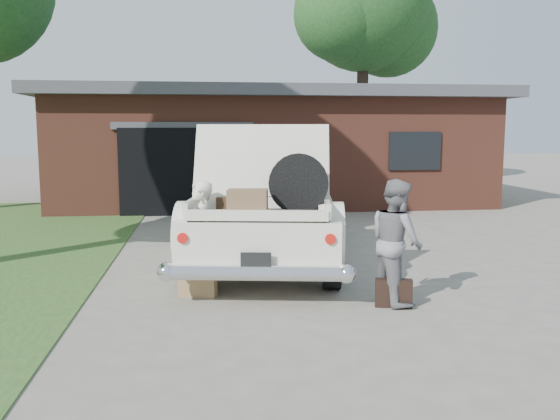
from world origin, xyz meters
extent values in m
plane|color=gray|center=(0.00, 0.00, 0.00)|extent=(90.00, 90.00, 0.00)
cube|color=brown|center=(1.00, 11.50, 1.50)|extent=(12.00, 7.00, 3.00)
cube|color=#4C4C51|center=(1.00, 11.50, 3.15)|extent=(12.80, 7.80, 0.30)
cube|color=black|center=(-1.50, 8.05, 1.10)|extent=(3.20, 0.30, 2.20)
cube|color=#4C4C51|center=(-1.50, 7.98, 2.25)|extent=(3.50, 0.12, 0.18)
cube|color=black|center=(4.50, 7.98, 1.60)|extent=(1.40, 0.08, 1.00)
cylinder|color=#38281E|center=(5.16, 15.81, 2.77)|extent=(0.44, 0.44, 5.54)
sphere|color=#2B5E26|center=(5.16, 15.81, 6.92)|extent=(5.11, 5.11, 5.11)
sphere|color=#2B5E26|center=(6.31, 16.32, 6.13)|extent=(3.83, 3.83, 3.83)
sphere|color=#2B5E26|center=(4.14, 15.17, 6.43)|extent=(3.58, 3.58, 3.58)
cube|color=beige|center=(0.07, 2.63, 0.68)|extent=(2.92, 5.70, 0.71)
cube|color=#ABA697|center=(0.12, 2.95, 1.31)|extent=(2.12, 2.44, 0.57)
cube|color=black|center=(0.29, 3.97, 1.28)|extent=(1.68, 0.36, 0.48)
cube|color=black|center=(-0.05, 1.93, 1.28)|extent=(1.68, 0.36, 0.48)
cylinder|color=black|center=(-1.18, 0.96, 0.36)|extent=(0.35, 0.75, 0.72)
cylinder|color=black|center=(0.71, 0.65, 0.36)|extent=(0.35, 0.75, 0.72)
cylinder|color=black|center=(-0.58, 4.61, 0.36)|extent=(0.35, 0.75, 0.72)
cylinder|color=black|center=(1.31, 4.30, 0.36)|extent=(0.35, 0.75, 0.72)
cylinder|color=silver|center=(-0.38, -0.11, 0.44)|extent=(2.23, 0.55, 0.20)
cylinder|color=#A5140F|center=(-1.25, 0.11, 0.85)|extent=(0.15, 0.13, 0.13)
cylinder|color=#A5140F|center=(0.51, -0.18, 0.85)|extent=(0.15, 0.13, 0.13)
cube|color=black|center=(-0.38, -0.13, 0.60)|extent=(0.37, 0.08, 0.18)
cube|color=black|center=(-0.27, 0.59, 1.06)|extent=(1.86, 1.45, 0.04)
cube|color=beige|center=(-1.13, 0.73, 1.16)|extent=(0.26, 1.19, 0.20)
cube|color=beige|center=(0.59, 0.45, 1.16)|extent=(0.26, 1.19, 0.20)
cube|color=beige|center=(-0.36, 0.00, 1.12)|extent=(1.73, 0.35, 0.13)
cube|color=beige|center=(-0.21, 0.92, 1.65)|extent=(1.89, 0.85, 1.15)
cube|color=#4B3320|center=(-0.52, 0.85, 1.17)|extent=(0.63, 0.46, 0.19)
cube|color=brown|center=(-0.45, 0.22, 1.25)|extent=(0.53, 0.39, 0.34)
cube|color=black|center=(-0.02, 0.89, 1.17)|extent=(0.68, 0.50, 0.19)
cylinder|color=black|center=(0.22, 0.46, 1.46)|extent=(0.79, 0.30, 0.77)
imported|color=white|center=(-1.05, 0.62, 0.75)|extent=(0.41, 0.58, 1.49)
imported|color=gray|center=(1.37, -0.09, 0.78)|extent=(0.72, 0.85, 1.55)
cube|color=#9D7B50|center=(-1.09, 0.49, 0.19)|extent=(0.52, 0.30, 0.38)
cube|color=black|center=(1.29, -0.27, 0.17)|extent=(0.47, 0.25, 0.34)
camera|label=1|loc=(-0.97, -7.06, 2.15)|focal=38.00mm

